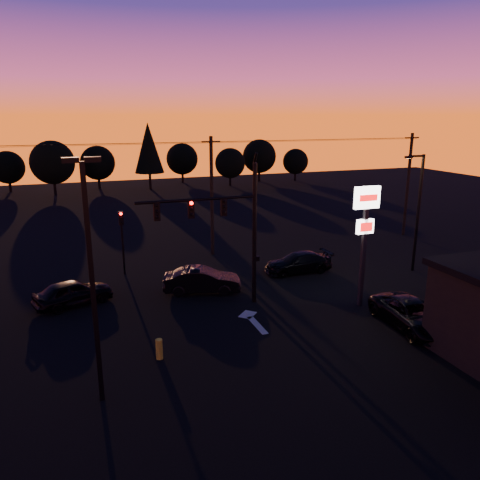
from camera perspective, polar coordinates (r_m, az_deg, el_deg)
The scene contains 23 objects.
ground at distance 23.52m, azimuth 1.90°, elevation -11.49°, with size 120.00×120.00×0.00m, color black.
lane_arrow at distance 25.08m, azimuth 1.55°, elevation -9.71°, with size 1.20×3.10×0.01m.
traffic_signal_mast at distance 25.38m, azimuth -1.56°, elevation 2.36°, with size 6.79×0.52×8.58m.
secondary_signal at distance 32.05m, azimuth -14.18°, elevation 0.77°, with size 0.30×0.31×4.35m.
parking_lot_light at distance 17.32m, azimuth -17.72°, elevation -3.27°, with size 1.25×0.30×9.14m.
pylon_sign at distance 26.35m, azimuth 15.05°, elevation 2.27°, with size 1.50×0.28×6.80m.
streetlight at distance 33.73m, azimuth 20.82°, elevation 3.66°, with size 1.55×0.35×8.00m.
utility_pole_1 at distance 35.44m, azimuth -3.46°, elevation 5.40°, with size 1.40×0.26×9.00m.
utility_pole_2 at distance 44.00m, azimuth 19.77°, elevation 6.42°, with size 1.40×0.26×9.00m.
power_wires at distance 34.99m, azimuth -3.56°, elevation 11.83°, with size 36.00×1.22×0.07m.
bollard at distance 21.54m, azimuth -9.83°, elevation -12.98°, with size 0.31×0.31×0.93m, color gold.
tree_1 at distance 73.30m, azimuth -26.46°, elevation 7.93°, with size 4.54×4.54×5.71m.
tree_2 at distance 67.82m, azimuth -21.90°, elevation 8.76°, with size 5.77×5.78×7.26m.
tree_3 at distance 71.93m, azimuth -16.96°, elevation 8.98°, with size 4.95×4.95×6.22m.
tree_4 at distance 69.52m, azimuth -11.09°, elevation 10.97°, with size 4.18×4.18×9.50m.
tree_5 at distance 75.73m, azimuth -7.07°, elevation 9.78°, with size 4.95×4.95×6.22m.
tree_6 at distance 71.64m, azimuth -1.22°, elevation 9.34°, with size 4.54×4.54×5.71m.
tree_7 at distance 76.47m, azimuth 2.37°, elevation 10.16°, with size 5.36×5.36×6.74m.
tree_8 at distance 78.13m, azimuth 6.78°, elevation 9.49°, with size 4.12×4.12×5.19m.
car_left at distance 28.32m, azimuth -19.66°, elevation -6.05°, with size 1.75×4.35×1.48m, color black.
car_mid at distance 28.61m, azimuth -4.63°, elevation -4.92°, with size 1.62×4.64×1.53m, color black.
car_right at distance 32.39m, azimuth 7.09°, elevation -2.74°, with size 1.91×4.70×1.36m, color black.
suv_parked at distance 25.51m, azimuth 20.29°, elevation -8.51°, with size 2.37×5.13×1.43m, color black.
Camera 1 is at (-7.89, -19.51, 10.49)m, focal length 35.00 mm.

